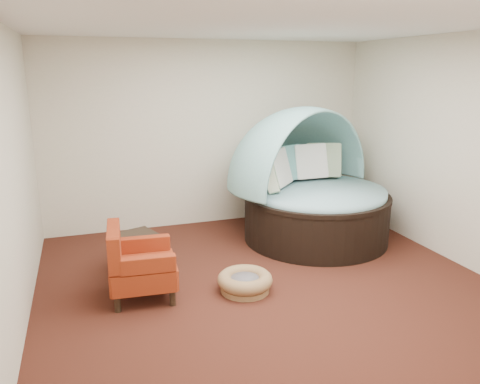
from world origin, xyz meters
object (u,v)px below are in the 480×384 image
object	(u,v)px
canopy_daybed	(310,179)
red_armchair	(138,265)
side_table	(137,248)
pet_basket	(245,282)

from	to	relation	value
canopy_daybed	red_armchair	size ratio (longest dim) A/B	3.37
side_table	pet_basket	bearing A→B (deg)	-41.26
canopy_daybed	red_armchair	bearing A→B (deg)	179.96
pet_basket	red_armchair	xyz separation A→B (m)	(-1.12, 0.24, 0.26)
red_armchair	side_table	world-z (taller)	red_armchair
pet_basket	side_table	bearing A→B (deg)	138.74
pet_basket	red_armchair	distance (m)	1.17
red_armchair	canopy_daybed	bearing A→B (deg)	27.82
canopy_daybed	side_table	size ratio (longest dim) A/B	4.44
canopy_daybed	side_table	world-z (taller)	canopy_daybed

